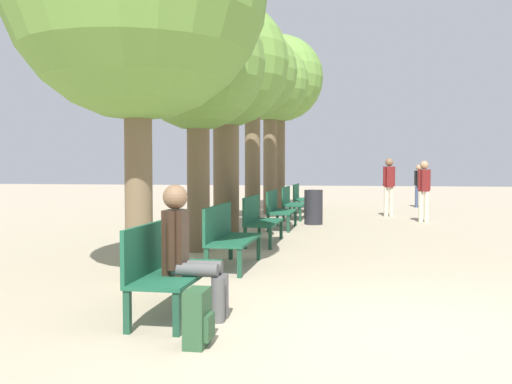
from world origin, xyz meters
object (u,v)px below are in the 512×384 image
Objects in this scene: bench_row_0 at (167,263)px; pedestrian_near at (424,187)px; tree_row_2 at (226,68)px; tree_row_4 at (270,85)px; bench_row_1 at (227,233)px; pedestrian_mid at (389,183)px; bench_row_3 at (278,208)px; tree_row_1 at (198,66)px; tree_row_5 at (280,80)px; bench_row_2 at (259,217)px; bench_row_5 at (300,196)px; tree_row_3 at (253,76)px; backpack at (198,318)px; bench_row_4 at (291,201)px; person_seated at (187,248)px; pedestrian_far at (419,183)px; trash_bin at (313,207)px.

bench_row_0 is 0.95× the size of pedestrian_near.
tree_row_4 is at bearing 90.00° from tree_row_2.
pedestrian_mid reaches higher than bench_row_1.
bench_row_3 is 0.95× the size of pedestrian_near.
tree_row_1 is 0.73× the size of tree_row_5.
bench_row_2 is 7.90m from bench_row_5.
tree_row_2 is at bearing -90.00° from tree_row_3.
bench_row_1 and bench_row_5 have the same top height.
tree_row_2 is (-0.00, 2.10, 0.32)m from tree_row_1.
tree_row_1 is (-0.85, -9.07, 2.68)m from bench_row_5.
pedestrian_near is at bearing 64.65° from bench_row_1.
tree_row_2 reaches higher than bench_row_0.
backpack is (0.59, -14.13, -0.27)m from bench_row_5.
tree_row_4 is 13.73m from backpack.
tree_row_5 reaches higher than tree_row_2.
bench_row_4 is at bearing -62.26° from tree_row_4.
pedestrian_near is (3.57, 4.90, 0.43)m from bench_row_2.
bench_row_4 is 1.20× the size of person_seated.
bench_row_2 is 0.32× the size of tree_row_2.
tree_row_5 is at bearing -163.84° from pedestrian_far.
tree_row_1 reaches higher than bench_row_1.
tree_row_5 is 4.70× the size of person_seated.
bench_row_4 is at bearing 92.93° from backpack.
person_seated is 0.83× the size of pedestrian_far.
person_seated reaches higher than backpack.
tree_row_3 is (-0.85, 1.31, 3.32)m from bench_row_3.
bench_row_2 and bench_row_4 have the same top height.
pedestrian_far reaches higher than bench_row_4.
trash_bin is (-2.01, -2.64, -0.54)m from pedestrian_mid.
backpack is at bearing -105.00° from pedestrian_near.
bench_row_4 is 1.00× the size of bench_row_5.
bench_row_1 is 0.90× the size of pedestrian_mid.
bench_row_0 is 0.26× the size of tree_row_5.
trash_bin is (-3.27, -6.78, -0.45)m from pedestrian_far.
trash_bin is (0.49, 9.28, -0.24)m from person_seated.
tree_row_3 is (-0.85, 9.22, 3.32)m from bench_row_0.
bench_row_1 is 3.65m from backpack.
pedestrian_mid is at bearing 67.09° from bench_row_2.
bench_row_4 is at bearing 82.44° from tree_row_1.
bench_row_0 is at bearing -94.64° from trash_bin.
tree_row_3 is at bearing 95.29° from bench_row_0.
backpack is 0.53× the size of trash_bin.
bench_row_5 is (0.00, 5.27, 0.00)m from bench_row_3.
tree_row_1 is (-0.85, -6.43, 2.68)m from bench_row_4.
bench_row_5 is at bearing 90.00° from bench_row_2.
pedestrian_far is (4.01, 2.74, 0.39)m from bench_row_5.
tree_row_5 is 7.15m from pedestrian_near.
pedestrian_near is at bearing -24.31° from tree_row_4.
bench_row_0 is 9.16m from trash_bin.
tree_row_2 is 3.02× the size of pedestrian_near.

